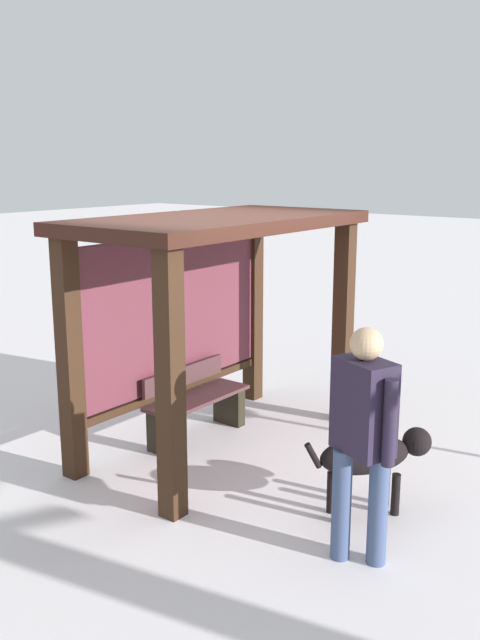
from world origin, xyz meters
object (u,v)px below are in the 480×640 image
Objects in this scene: person_walking at (363,428)px; dog at (372,456)px; bench_left_inside at (196,406)px; bus_shelter at (206,277)px.

person_walking is 1.89× the size of dog.
bench_left_inside is 2.19m from dog.
bus_shelter is 2.57m from person_walking.
bench_left_inside is 2.70m from person_walking.
dog is at bearing 20.36° from person_walking.
bus_shelter is 2.47× the size of bench_left_inside.
person_walking reaches higher than dog.
bus_shelter reaches higher than person_walking.
person_walking is 0.89m from dog.
person_walking is at bearing -112.82° from bench_left_inside.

